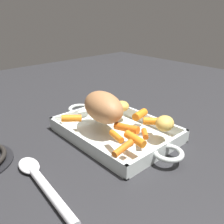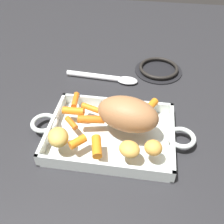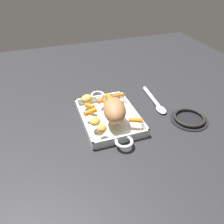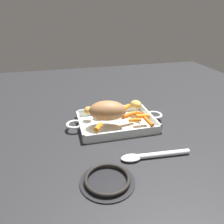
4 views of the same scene
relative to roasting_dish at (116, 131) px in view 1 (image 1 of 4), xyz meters
name	(u,v)px [view 1 (image 1 of 4)]	position (x,y,z in m)	size (l,w,h in m)	color
ground_plane	(116,135)	(0.00, 0.00, -0.01)	(2.13, 2.13, 0.00)	#232326
roasting_dish	(116,131)	(0.00, 0.00, 0.00)	(0.44, 0.25, 0.04)	silver
pork_roast	(103,107)	(0.04, 0.01, 0.07)	(0.16, 0.10, 0.09)	#A26D43
baby_carrot_long	(151,121)	(-0.07, -0.07, 0.04)	(0.02, 0.02, 0.04)	orange
baby_carrot_short	(135,139)	(-0.11, 0.04, 0.04)	(0.02, 0.02, 0.06)	orange
baby_carrot_center_right	(140,115)	(-0.02, -0.08, 0.04)	(0.02, 0.02, 0.06)	orange
baby_carrot_northeast	(71,118)	(0.10, 0.09, 0.04)	(0.02, 0.02, 0.06)	orange
baby_carrot_southwest	(123,148)	(-0.12, 0.09, 0.03)	(0.02, 0.02, 0.06)	orange
baby_carrot_center_left	(116,136)	(-0.07, 0.06, 0.03)	(0.02, 0.02, 0.05)	orange
baby_carrot_southeast	(145,134)	(-0.10, -0.01, 0.03)	(0.01, 0.01, 0.04)	orange
baby_carrot_northwest	(127,128)	(-0.05, 0.01, 0.04)	(0.02, 0.02, 0.07)	orange
potato_golden_small	(108,102)	(0.11, -0.07, 0.04)	(0.04, 0.04, 0.03)	gold
potato_whole	(122,106)	(0.06, -0.08, 0.04)	(0.05, 0.05, 0.03)	gold
potato_corner	(165,123)	(-0.12, -0.07, 0.05)	(0.06, 0.05, 0.04)	gold
serving_spoon	(41,181)	(-0.05, 0.26, 0.00)	(0.25, 0.05, 0.02)	white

